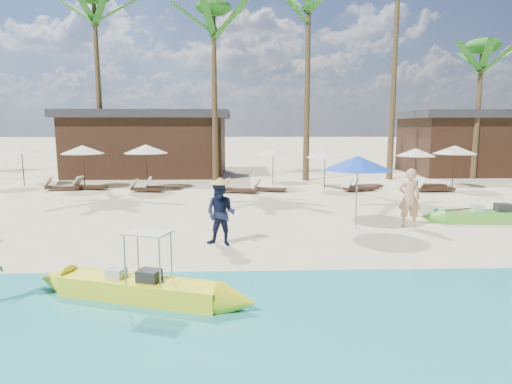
{
  "coord_description": "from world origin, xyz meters",
  "views": [
    {
      "loc": [
        -1.77,
        -11.83,
        3.27
      ],
      "look_at": [
        -1.3,
        2.0,
        1.14
      ],
      "focal_mm": 30.0,
      "sensor_mm": 36.0,
      "label": 1
    }
  ],
  "objects_px": {
    "yellow_canoe": "(140,288)",
    "blue_umbrella": "(358,163)",
    "green_canoe": "(490,216)",
    "tourist": "(409,198)"
  },
  "relations": [
    {
      "from": "yellow_canoe",
      "to": "blue_umbrella",
      "type": "xyz_separation_m",
      "value": [
        5.6,
        5.49,
        1.91
      ]
    },
    {
      "from": "green_canoe",
      "to": "yellow_canoe",
      "type": "distance_m",
      "value": 12.17
    },
    {
      "from": "yellow_canoe",
      "to": "tourist",
      "type": "height_order",
      "value": "tourist"
    },
    {
      "from": "green_canoe",
      "to": "blue_umbrella",
      "type": "xyz_separation_m",
      "value": [
        -4.84,
        -0.76,
        1.9
      ]
    },
    {
      "from": "green_canoe",
      "to": "tourist",
      "type": "bearing_deg",
      "value": -166.44
    },
    {
      "from": "yellow_canoe",
      "to": "blue_umbrella",
      "type": "height_order",
      "value": "blue_umbrella"
    },
    {
      "from": "yellow_canoe",
      "to": "blue_umbrella",
      "type": "relative_size",
      "value": 2.12
    },
    {
      "from": "blue_umbrella",
      "to": "tourist",
      "type": "bearing_deg",
      "value": 7.03
    },
    {
      "from": "tourist",
      "to": "blue_umbrella",
      "type": "relative_size",
      "value": 0.82
    },
    {
      "from": "green_canoe",
      "to": "tourist",
      "type": "xyz_separation_m",
      "value": [
        -3.04,
        -0.54,
        0.74
      ]
    }
  ]
}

